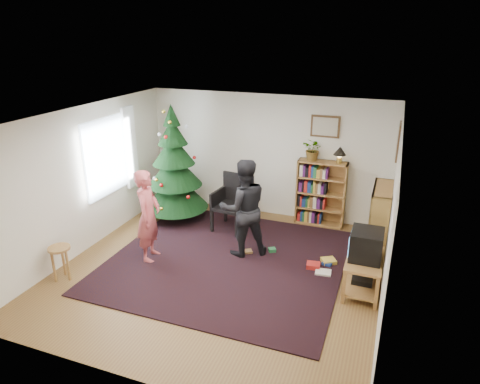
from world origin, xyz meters
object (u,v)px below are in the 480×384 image
(bookshelf_right, at_px, (379,224))
(person_standing, at_px, (148,216))
(bookshelf_back, at_px, (321,192))
(person_by_chair, at_px, (244,208))
(christmas_tree, at_px, (175,173))
(stool, at_px, (60,254))
(crt_tv, at_px, (366,245))
(picture_right, at_px, (398,141))
(tv_stand, at_px, (363,271))
(picture_back, at_px, (325,126))
(table_lamp, at_px, (340,152))
(potted_plant, at_px, (313,150))
(armchair, at_px, (233,200))

(bookshelf_right, distance_m, person_standing, 3.82)
(bookshelf_back, height_order, person_by_chair, person_by_chair)
(christmas_tree, height_order, stool, christmas_tree)
(bookshelf_back, height_order, crt_tv, bookshelf_back)
(picture_right, bearing_deg, tv_stand, -99.34)
(stool, bearing_deg, bookshelf_right, 27.24)
(picture_right, height_order, bookshelf_right, picture_right)
(bookshelf_back, xyz_separation_m, person_standing, (-2.43, -2.40, 0.13))
(picture_back, relative_size, christmas_tree, 0.23)
(person_by_chair, bearing_deg, bookshelf_back, -153.41)
(tv_stand, bearing_deg, bookshelf_back, 115.97)
(picture_right, bearing_deg, table_lamp, 149.40)
(person_by_chair, distance_m, potted_plant, 1.99)
(bookshelf_right, bearing_deg, picture_right, -14.66)
(bookshelf_back, distance_m, potted_plant, 0.88)
(bookshelf_right, height_order, stool, bookshelf_right)
(stool, height_order, table_lamp, table_lamp)
(crt_tv, relative_size, potted_plant, 1.13)
(bookshelf_right, height_order, armchair, bookshelf_right)
(armchair, height_order, stool, armchair)
(crt_tv, relative_size, armchair, 0.46)
(person_standing, bearing_deg, tv_stand, -97.18)
(bookshelf_right, bearing_deg, table_lamp, 37.95)
(tv_stand, relative_size, stool, 1.65)
(armchair, distance_m, person_standing, 1.85)
(bookshelf_right, bearing_deg, person_standing, 109.78)
(tv_stand, relative_size, table_lamp, 2.82)
(christmas_tree, relative_size, person_standing, 1.49)
(table_lamp, bearing_deg, christmas_tree, -166.16)
(crt_tv, bearing_deg, person_by_chair, 167.54)
(bookshelf_back, xyz_separation_m, person_by_chair, (-1.01, -1.69, 0.19))
(tv_stand, bearing_deg, picture_back, 115.18)
(picture_right, distance_m, person_standing, 4.30)
(potted_plant, bearing_deg, bookshelf_back, 0.00)
(bookshelf_right, distance_m, armchair, 2.74)
(picture_back, relative_size, bookshelf_back, 0.42)
(bookshelf_back, relative_size, crt_tv, 2.63)
(armchair, bearing_deg, crt_tv, -20.87)
(bookshelf_back, xyz_separation_m, potted_plant, (-0.20, 0.00, 0.85))
(picture_back, relative_size, crt_tv, 1.11)
(bookshelf_right, bearing_deg, armchair, 83.09)
(armchair, distance_m, table_lamp, 2.22)
(person_standing, bearing_deg, armchair, -39.58)
(crt_tv, bearing_deg, person_standing, -175.77)
(tv_stand, height_order, armchair, armchair)
(table_lamp, bearing_deg, picture_back, 157.60)
(picture_right, distance_m, tv_stand, 2.26)
(christmas_tree, distance_m, person_standing, 1.69)
(tv_stand, distance_m, table_lamp, 2.56)
(picture_right, xyz_separation_m, tv_stand, (-0.26, -1.55, -1.62))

